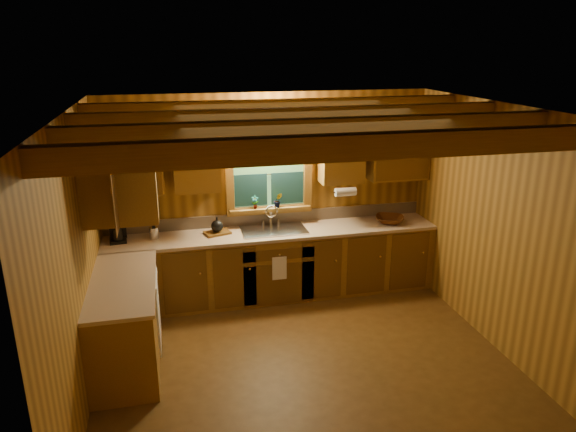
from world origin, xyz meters
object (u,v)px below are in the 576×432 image
at_px(coffee_maker, 117,227).
at_px(wicker_basket, 390,220).
at_px(cutting_board, 217,233).
at_px(sink, 274,234).

relative_size(coffee_maker, wicker_basket, 0.94).
bearing_deg(wicker_basket, cutting_board, 177.55).
height_order(sink, coffee_maker, coffee_maker).
distance_m(sink, wicker_basket, 1.56).
relative_size(sink, cutting_board, 2.71).
relative_size(coffee_maker, cutting_board, 1.15).
bearing_deg(coffee_maker, cutting_board, -7.09).
bearing_deg(cutting_board, coffee_maker, 161.38).
bearing_deg(sink, coffee_maker, 177.74).
distance_m(coffee_maker, wicker_basket, 3.46).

